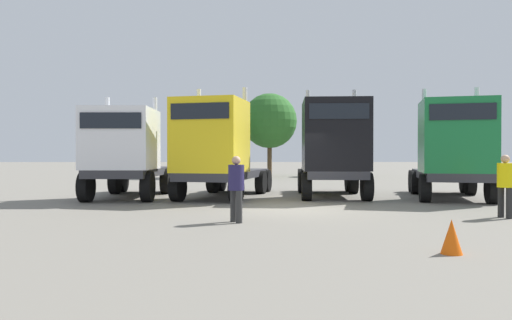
% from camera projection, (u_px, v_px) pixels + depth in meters
% --- Properties ---
extents(ground, '(200.00, 200.00, 0.00)m').
position_uv_depth(ground, '(295.00, 209.00, 14.61)').
color(ground, slate).
extents(semi_truck_white, '(2.61, 5.97, 3.99)m').
position_uv_depth(semi_truck_white, '(126.00, 152.00, 17.94)').
color(semi_truck_white, '#333338').
rests_on(semi_truck_white, ground).
extents(semi_truck_yellow, '(3.98, 6.79, 4.32)m').
position_uv_depth(semi_truck_yellow, '(216.00, 149.00, 17.82)').
color(semi_truck_yellow, '#333338').
rests_on(semi_truck_yellow, ground).
extents(semi_truck_black, '(2.97, 5.90, 4.36)m').
position_uv_depth(semi_truck_black, '(334.00, 147.00, 18.27)').
color(semi_truck_black, '#333338').
rests_on(semi_truck_black, ground).
extents(semi_truck_green, '(3.92, 6.37, 4.26)m').
position_uv_depth(semi_truck_green, '(453.00, 149.00, 17.42)').
color(semi_truck_green, '#333338').
rests_on(semi_truck_green, ground).
extents(visitor_in_hivis, '(0.49, 0.49, 1.69)m').
position_uv_depth(visitor_in_hivis, '(505.00, 181.00, 12.49)').
color(visitor_in_hivis, '#252525').
rests_on(visitor_in_hivis, ground).
extents(visitor_with_camera, '(0.55, 0.55, 1.66)m').
position_uv_depth(visitor_with_camera, '(236.00, 184.00, 11.68)').
color(visitor_with_camera, '#313131').
rests_on(visitor_with_camera, ground).
extents(traffic_cone_near, '(0.36, 0.36, 0.59)m').
position_uv_depth(traffic_cone_near, '(452.00, 237.00, 7.94)').
color(traffic_cone_near, '#F2590C').
rests_on(traffic_cone_near, ground).
extents(oak_far_left, '(3.67, 3.67, 5.81)m').
position_uv_depth(oak_far_left, '(209.00, 125.00, 35.14)').
color(oak_far_left, '#4C3823').
rests_on(oak_far_left, ground).
extents(oak_far_centre, '(4.33, 4.33, 6.57)m').
position_uv_depth(oak_far_centre, '(270.00, 121.00, 37.05)').
color(oak_far_centre, '#4C3823').
rests_on(oak_far_centre, ground).
extents(oak_far_right, '(3.02, 3.02, 4.80)m').
position_uv_depth(oak_far_right, '(345.00, 135.00, 37.54)').
color(oak_far_right, '#4C3823').
rests_on(oak_far_right, ground).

